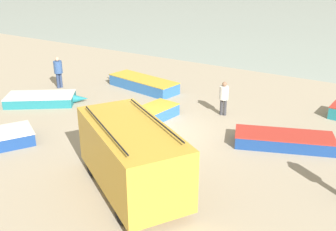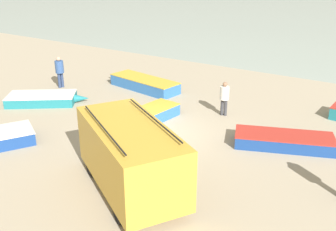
{
  "view_description": "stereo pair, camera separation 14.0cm",
  "coord_description": "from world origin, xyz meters",
  "px_view_note": "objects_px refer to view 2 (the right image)",
  "views": [
    {
      "loc": [
        8.57,
        -12.64,
        7.04
      ],
      "look_at": [
        0.59,
        0.1,
        1.0
      ],
      "focal_mm": 42.0,
      "sensor_mm": 36.0,
      "label": 1
    },
    {
      "loc": [
        8.69,
        -12.57,
        7.04
      ],
      "look_at": [
        0.59,
        0.1,
        1.0
      ],
      "focal_mm": 42.0,
      "sensor_mm": 36.0,
      "label": 2
    }
  ],
  "objects_px": {
    "parked_van": "(130,155)",
    "fishing_rowboat_0": "(287,141)",
    "fishing_rowboat_4": "(44,99)",
    "fishing_rowboat_5": "(151,114)",
    "fisherman_0": "(224,96)",
    "fishing_rowboat_1": "(142,83)",
    "fisherman_3": "(60,69)"
  },
  "relations": [
    {
      "from": "fishing_rowboat_4",
      "to": "fisherman_3",
      "type": "height_order",
      "value": "fisherman_3"
    },
    {
      "from": "fishing_rowboat_4",
      "to": "fisherman_0",
      "type": "distance_m",
      "value": 9.32
    },
    {
      "from": "fishing_rowboat_0",
      "to": "fishing_rowboat_5",
      "type": "bearing_deg",
      "value": 164.94
    },
    {
      "from": "fishing_rowboat_1",
      "to": "fishing_rowboat_5",
      "type": "xyz_separation_m",
      "value": [
        3.17,
        -3.65,
        -0.04
      ]
    },
    {
      "from": "fishing_rowboat_0",
      "to": "fisherman_3",
      "type": "relative_size",
      "value": 2.58
    },
    {
      "from": "fishing_rowboat_1",
      "to": "fishing_rowboat_4",
      "type": "bearing_deg",
      "value": 68.63
    },
    {
      "from": "fishing_rowboat_4",
      "to": "fisherman_0",
      "type": "xyz_separation_m",
      "value": [
        8.61,
        3.51,
        0.75
      ]
    },
    {
      "from": "fishing_rowboat_5",
      "to": "fisherman_3",
      "type": "relative_size",
      "value": 2.09
    },
    {
      "from": "parked_van",
      "to": "fishing_rowboat_0",
      "type": "distance_m",
      "value": 6.79
    },
    {
      "from": "parked_van",
      "to": "fisherman_0",
      "type": "height_order",
      "value": "parked_van"
    },
    {
      "from": "fishing_rowboat_1",
      "to": "fisherman_0",
      "type": "xyz_separation_m",
      "value": [
        5.76,
        -1.28,
        0.68
      ]
    },
    {
      "from": "fishing_rowboat_5",
      "to": "fisherman_3",
      "type": "xyz_separation_m",
      "value": [
        -7.29,
        1.26,
        0.8
      ]
    },
    {
      "from": "parked_van",
      "to": "fisherman_0",
      "type": "distance_m",
      "value": 7.55
    },
    {
      "from": "fisherman_3",
      "to": "fishing_rowboat_0",
      "type": "bearing_deg",
      "value": -168.39
    },
    {
      "from": "fishing_rowboat_4",
      "to": "fishing_rowboat_5",
      "type": "distance_m",
      "value": 6.12
    },
    {
      "from": "parked_van",
      "to": "fisherman_3",
      "type": "distance_m",
      "value": 11.97
    },
    {
      "from": "parked_van",
      "to": "fishing_rowboat_4",
      "type": "bearing_deg",
      "value": 6.94
    },
    {
      "from": "fisherman_0",
      "to": "fishing_rowboat_4",
      "type": "bearing_deg",
      "value": 99.64
    },
    {
      "from": "fishing_rowboat_1",
      "to": "fisherman_0",
      "type": "height_order",
      "value": "fisherman_0"
    },
    {
      "from": "fishing_rowboat_4",
      "to": "fishing_rowboat_0",
      "type": "bearing_deg",
      "value": -27.89
    },
    {
      "from": "fisherman_0",
      "to": "fishing_rowboat_0",
      "type": "bearing_deg",
      "value": -128.34
    },
    {
      "from": "parked_van",
      "to": "fishing_rowboat_0",
      "type": "height_order",
      "value": "parked_van"
    },
    {
      "from": "fishing_rowboat_0",
      "to": "fishing_rowboat_4",
      "type": "xyz_separation_m",
      "value": [
        -12.21,
        -1.77,
        -0.01
      ]
    },
    {
      "from": "fishing_rowboat_0",
      "to": "fishing_rowboat_4",
      "type": "relative_size",
      "value": 1.19
    },
    {
      "from": "fishing_rowboat_0",
      "to": "fishing_rowboat_1",
      "type": "bearing_deg",
      "value": 141.26
    },
    {
      "from": "parked_van",
      "to": "fishing_rowboat_1",
      "type": "height_order",
      "value": "parked_van"
    },
    {
      "from": "parked_van",
      "to": "fishing_rowboat_0",
      "type": "xyz_separation_m",
      "value": [
        3.39,
        5.8,
        -0.97
      ]
    },
    {
      "from": "fishing_rowboat_4",
      "to": "fisherman_0",
      "type": "height_order",
      "value": "fisherman_0"
    },
    {
      "from": "fisherman_0",
      "to": "fisherman_3",
      "type": "height_order",
      "value": "fisherman_3"
    },
    {
      "from": "fishing_rowboat_1",
      "to": "parked_van",
      "type": "bearing_deg",
      "value": 133.47
    },
    {
      "from": "fishing_rowboat_1",
      "to": "fishing_rowboat_0",
      "type": "bearing_deg",
      "value": 171.47
    },
    {
      "from": "fishing_rowboat_4",
      "to": "fishing_rowboat_5",
      "type": "relative_size",
      "value": 1.04
    }
  ]
}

